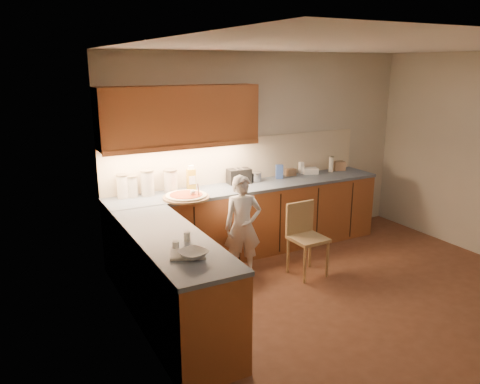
# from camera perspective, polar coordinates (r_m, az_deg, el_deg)

# --- Properties ---
(room) EXTENTS (4.54, 4.50, 2.62)m
(room) POSITION_cam_1_polar(r_m,az_deg,el_deg) (4.81, 15.41, 5.64)
(room) COLOR #58301E
(room) RESTS_ON ground
(l_counter) EXTENTS (3.77, 2.62, 0.92)m
(l_counter) POSITION_cam_1_polar(r_m,az_deg,el_deg) (5.60, -1.34, -5.37)
(l_counter) COLOR #99552C
(l_counter) RESTS_ON ground
(backsplash) EXTENTS (3.75, 0.02, 0.58)m
(backsplash) POSITION_cam_1_polar(r_m,az_deg,el_deg) (6.27, 0.05, 4.01)
(backsplash) COLOR beige
(backsplash) RESTS_ON l_counter
(upper_cabinets) EXTENTS (1.95, 0.36, 0.73)m
(upper_cabinets) POSITION_cam_1_polar(r_m,az_deg,el_deg) (5.66, -7.34, 9.20)
(upper_cabinets) COLOR #99552C
(upper_cabinets) RESTS_ON ground
(pizza_on_board) EXTENTS (0.55, 0.55, 0.22)m
(pizza_on_board) POSITION_cam_1_polar(r_m,az_deg,el_deg) (5.51, -6.55, -0.53)
(pizza_on_board) COLOR #A27C51
(pizza_on_board) RESTS_ON l_counter
(child) EXTENTS (0.51, 0.40, 1.22)m
(child) POSITION_cam_1_polar(r_m,az_deg,el_deg) (5.47, 0.33, -4.24)
(child) COLOR silver
(child) RESTS_ON ground
(wooden_chair) EXTENTS (0.40, 0.40, 0.86)m
(wooden_chair) POSITION_cam_1_polar(r_m,az_deg,el_deg) (5.62, 7.90, -5.02)
(wooden_chair) COLOR tan
(wooden_chair) RESTS_ON ground
(mixing_bowl) EXTENTS (0.30, 0.30, 0.06)m
(mixing_bowl) POSITION_cam_1_polar(r_m,az_deg,el_deg) (3.85, -5.76, -7.53)
(mixing_bowl) COLOR white
(mixing_bowl) RESTS_ON l_counter
(canister_a) EXTENTS (0.14, 0.14, 0.28)m
(canister_a) POSITION_cam_1_polar(r_m,az_deg,el_deg) (5.63, -14.12, 0.70)
(canister_a) COLOR white
(canister_a) RESTS_ON l_counter
(canister_b) EXTENTS (0.15, 0.15, 0.26)m
(canister_b) POSITION_cam_1_polar(r_m,az_deg,el_deg) (5.66, -13.05, 0.71)
(canister_b) COLOR silver
(canister_b) RESTS_ON l_counter
(canister_c) EXTENTS (0.17, 0.17, 0.31)m
(canister_c) POSITION_cam_1_polar(r_m,az_deg,el_deg) (5.67, -11.22, 1.13)
(canister_c) COLOR beige
(canister_c) RESTS_ON l_counter
(canister_d) EXTENTS (0.17, 0.17, 0.28)m
(canister_d) POSITION_cam_1_polar(r_m,az_deg,el_deg) (5.78, -8.45, 1.39)
(canister_d) COLOR beige
(canister_d) RESTS_ON l_counter
(oil_jug) EXTENTS (0.11, 0.08, 0.31)m
(oil_jug) POSITION_cam_1_polar(r_m,az_deg,el_deg) (5.85, -5.98, 1.62)
(oil_jug) COLOR gold
(oil_jug) RESTS_ON l_counter
(toaster) EXTENTS (0.32, 0.20, 0.20)m
(toaster) POSITION_cam_1_polar(r_m,az_deg,el_deg) (6.15, -0.12, 1.95)
(toaster) COLOR black
(toaster) RESTS_ON l_counter
(steel_pot) EXTENTS (0.17, 0.17, 0.13)m
(steel_pot) POSITION_cam_1_polar(r_m,az_deg,el_deg) (6.27, 1.88, 1.89)
(steel_pot) COLOR silver
(steel_pot) RESTS_ON l_counter
(blue_box) EXTENTS (0.11, 0.10, 0.19)m
(blue_box) POSITION_cam_1_polar(r_m,az_deg,el_deg) (6.44, 4.81, 2.49)
(blue_box) COLOR #3756A7
(blue_box) RESTS_ON l_counter
(card_box_a) EXTENTS (0.14, 0.10, 0.10)m
(card_box_a) POSITION_cam_1_polar(r_m,az_deg,el_deg) (6.63, 6.18, 2.42)
(card_box_a) COLOR #957050
(card_box_a) RESTS_ON l_counter
(white_bottle) EXTENTS (0.06, 0.06, 0.17)m
(white_bottle) POSITION_cam_1_polar(r_m,az_deg,el_deg) (6.75, 7.47, 2.93)
(white_bottle) COLOR white
(white_bottle) RESTS_ON l_counter
(flat_pack) EXTENTS (0.25, 0.21, 0.09)m
(flat_pack) POSITION_cam_1_polar(r_m,az_deg,el_deg) (6.79, 8.53, 2.58)
(flat_pack) COLOR white
(flat_pack) RESTS_ON l_counter
(tall_jar) EXTENTS (0.07, 0.07, 0.23)m
(tall_jar) POSITION_cam_1_polar(r_m,az_deg,el_deg) (6.94, 11.05, 3.37)
(tall_jar) COLOR white
(tall_jar) RESTS_ON l_counter
(card_box_b) EXTENTS (0.19, 0.17, 0.13)m
(card_box_b) POSITION_cam_1_polar(r_m,az_deg,el_deg) (7.08, 11.92, 3.14)
(card_box_b) COLOR tan
(card_box_b) RESTS_ON l_counter
(dough_cloth) EXTENTS (0.35, 0.32, 0.02)m
(dough_cloth) POSITION_cam_1_polar(r_m,az_deg,el_deg) (3.91, -6.36, -7.49)
(dough_cloth) COLOR silver
(dough_cloth) RESTS_ON l_counter
(spice_jar_a) EXTENTS (0.07, 0.07, 0.08)m
(spice_jar_a) POSITION_cam_1_polar(r_m,az_deg,el_deg) (4.01, -7.83, -6.51)
(spice_jar_a) COLOR white
(spice_jar_a) RESTS_ON l_counter
(spice_jar_b) EXTENTS (0.07, 0.07, 0.08)m
(spice_jar_b) POSITION_cam_1_polar(r_m,az_deg,el_deg) (4.20, -6.47, -5.39)
(spice_jar_b) COLOR white
(spice_jar_b) RESTS_ON l_counter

